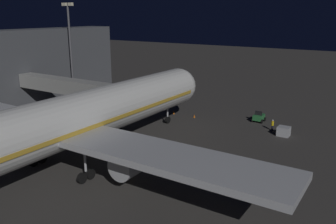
{
  "coord_description": "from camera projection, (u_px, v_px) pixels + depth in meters",
  "views": [
    {
      "loc": [
        -31.62,
        34.06,
        18.17
      ],
      "look_at": [
        -3.0,
        -10.19,
        3.5
      ],
      "focal_mm": 37.92,
      "sensor_mm": 36.0,
      "label": 1
    }
  ],
  "objects": [
    {
      "name": "airliner_at_gate",
      "position": [
        52.0,
        127.0,
        39.89
      ],
      "size": [
        53.99,
        62.38,
        19.12
      ],
      "color": "silver",
      "rests_on": "ground_plane"
    },
    {
      "name": "jet_bridge",
      "position": [
        78.0,
        88.0,
        60.47
      ],
      "size": [
        25.51,
        3.4,
        7.44
      ],
      "color": "#9E9E99",
      "rests_on": "ground_plane"
    },
    {
      "name": "traffic_cone_nose_port",
      "position": [
        194.0,
        116.0,
        64.08
      ],
      "size": [
        0.36,
        0.36,
        0.55
      ],
      "primitive_type": "cone",
      "color": "orange",
      "rests_on": "ground_plane"
    },
    {
      "name": "baggage_tug_lead",
      "position": [
        259.0,
        117.0,
        61.57
      ],
      "size": [
        1.86,
        2.3,
        1.95
      ],
      "color": "#287038",
      "rests_on": "ground_plane"
    },
    {
      "name": "ground_crew_under_port_wing",
      "position": [
        272.0,
        125.0,
        56.76
      ],
      "size": [
        0.4,
        0.4,
        1.83
      ],
      "color": "black",
      "rests_on": "ground_plane"
    },
    {
      "name": "apron_floodlight_mast",
      "position": [
        70.0,
        46.0,
        73.09
      ],
      "size": [
        2.9,
        0.5,
        20.26
      ],
      "color": "#59595E",
      "rests_on": "ground_plane"
    },
    {
      "name": "ground_plane",
      "position": [
        110.0,
        150.0,
        48.97
      ],
      "size": [
        320.0,
        320.0,
        0.0
      ],
      "primitive_type": "plane",
      "color": "#383533"
    },
    {
      "name": "baggage_container_near_belt",
      "position": [
        284.0,
        131.0,
        54.42
      ],
      "size": [
        1.8,
        1.65,
        1.44
      ],
      "primitive_type": "cube",
      "color": "#B7BABF",
      "rests_on": "ground_plane"
    },
    {
      "name": "traffic_cone_nose_starboard",
      "position": [
        174.0,
        113.0,
        66.38
      ],
      "size": [
        0.36,
        0.36,
        0.55
      ],
      "primitive_type": "cone",
      "color": "orange",
      "rests_on": "ground_plane"
    }
  ]
}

